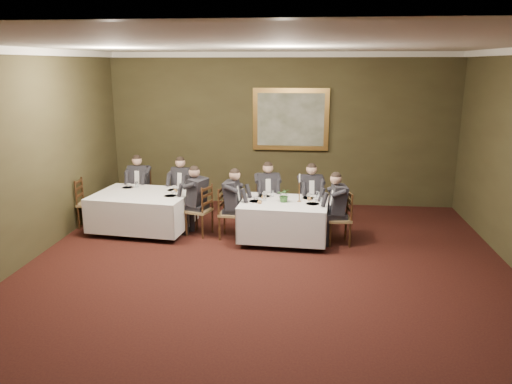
% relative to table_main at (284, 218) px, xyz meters
% --- Properties ---
extents(ground, '(10.00, 10.00, 0.00)m').
position_rel_table_main_xyz_m(ground, '(-0.22, -2.35, -0.45)').
color(ground, black).
rests_on(ground, ground).
extents(ceiling, '(8.00, 10.00, 0.10)m').
position_rel_table_main_xyz_m(ceiling, '(-0.22, -2.35, 3.05)').
color(ceiling, silver).
rests_on(ceiling, back_wall).
extents(back_wall, '(8.00, 0.10, 3.50)m').
position_rel_table_main_xyz_m(back_wall, '(-0.22, 2.65, 1.30)').
color(back_wall, '#332D19').
rests_on(back_wall, ground).
extents(crown_molding, '(8.00, 10.00, 0.12)m').
position_rel_table_main_xyz_m(crown_molding, '(-0.22, -2.35, 2.99)').
color(crown_molding, white).
rests_on(crown_molding, back_wall).
extents(table_main, '(1.69, 1.33, 0.67)m').
position_rel_table_main_xyz_m(table_main, '(0.00, 0.00, 0.00)').
color(table_main, black).
rests_on(table_main, ground).
extents(table_second, '(2.00, 1.60, 0.67)m').
position_rel_table_main_xyz_m(table_second, '(-2.82, 0.32, 0.00)').
color(table_second, black).
rests_on(table_second, ground).
extents(chair_main_backleft, '(0.51, 0.50, 1.00)m').
position_rel_table_main_xyz_m(chair_main_backleft, '(-0.39, 0.85, -0.17)').
color(chair_main_backleft, olive).
rests_on(chair_main_backleft, ground).
extents(diner_main_backleft, '(0.48, 0.55, 1.35)m').
position_rel_table_main_xyz_m(diner_main_backleft, '(-0.38, 0.84, 0.06)').
color(diner_main_backleft, black).
rests_on(diner_main_backleft, chair_main_backleft).
extents(chair_main_backright, '(0.51, 0.49, 1.00)m').
position_rel_table_main_xyz_m(chair_main_backright, '(0.48, 0.80, -0.17)').
color(chair_main_backright, olive).
rests_on(chair_main_backright, ground).
extents(diner_main_backright, '(0.48, 0.54, 1.35)m').
position_rel_table_main_xyz_m(diner_main_backright, '(0.48, 0.79, 0.06)').
color(diner_main_backright, black).
rests_on(diner_main_backright, chair_main_backright).
extents(chair_main_endleft, '(0.46, 0.47, 1.00)m').
position_rel_table_main_xyz_m(chair_main_endleft, '(-1.02, 0.06, -0.17)').
color(chair_main_endleft, olive).
rests_on(chair_main_endleft, ground).
extents(diner_main_endleft, '(0.51, 0.45, 1.35)m').
position_rel_table_main_xyz_m(diner_main_endleft, '(-1.01, 0.06, 0.06)').
color(diner_main_endleft, black).
rests_on(diner_main_endleft, chair_main_endleft).
extents(chair_main_endright, '(0.48, 0.49, 1.00)m').
position_rel_table_main_xyz_m(chair_main_endright, '(1.02, -0.06, -0.17)').
color(chair_main_endright, olive).
rests_on(chair_main_endright, ground).
extents(diner_main_endright, '(0.53, 0.46, 1.35)m').
position_rel_table_main_xyz_m(diner_main_endright, '(1.01, -0.06, 0.06)').
color(diner_main_endright, black).
rests_on(diner_main_endright, chair_main_endright).
extents(chair_sec_backleft, '(0.45, 0.43, 1.00)m').
position_rel_table_main_xyz_m(chair_sec_backleft, '(-3.21, 1.32, -0.17)').
color(chair_sec_backleft, olive).
rests_on(chair_sec_backleft, ground).
extents(diner_sec_backleft, '(0.43, 0.49, 1.35)m').
position_rel_table_main_xyz_m(diner_sec_backleft, '(-3.21, 1.31, 0.06)').
color(diner_sec_backleft, black).
rests_on(diner_sec_backleft, chair_sec_backleft).
extents(chair_sec_backright, '(0.53, 0.51, 1.00)m').
position_rel_table_main_xyz_m(chair_sec_backright, '(-2.22, 1.22, -0.17)').
color(chair_sec_backright, olive).
rests_on(chair_sec_backright, ground).
extents(diner_sec_backright, '(0.51, 0.56, 1.35)m').
position_rel_table_main_xyz_m(diner_sec_backright, '(-2.22, 1.21, 0.06)').
color(diner_sec_backright, black).
rests_on(diner_sec_backright, chair_sec_backright).
extents(chair_sec_endright, '(0.54, 0.55, 1.00)m').
position_rel_table_main_xyz_m(chair_sec_endright, '(-1.65, 0.19, -0.17)').
color(chair_sec_endright, olive).
rests_on(chair_sec_endright, ground).
extents(diner_sec_endright, '(0.58, 0.53, 1.35)m').
position_rel_table_main_xyz_m(diner_sec_endright, '(-1.66, 0.20, 0.06)').
color(diner_sec_endright, black).
rests_on(diner_sec_endright, chair_sec_endright).
extents(chair_sec_endleft, '(0.46, 0.48, 1.00)m').
position_rel_table_main_xyz_m(chair_sec_endleft, '(-3.99, 0.44, -0.17)').
color(chair_sec_endleft, olive).
rests_on(chair_sec_endleft, ground).
extents(centerpiece, '(0.29, 0.26, 0.28)m').
position_rel_table_main_xyz_m(centerpiece, '(0.00, -0.01, 0.46)').
color(centerpiece, '#2D5926').
rests_on(centerpiece, table_main).
extents(candlestick, '(0.08, 0.08, 0.54)m').
position_rel_table_main_xyz_m(candlestick, '(0.28, 0.05, 0.51)').
color(candlestick, '#A57132').
rests_on(candlestick, table_main).
extents(place_setting_table_main, '(0.33, 0.31, 0.14)m').
position_rel_table_main_xyz_m(place_setting_table_main, '(-0.36, 0.39, 0.35)').
color(place_setting_table_main, white).
rests_on(place_setting_table_main, table_main).
extents(place_setting_table_second, '(0.33, 0.31, 0.14)m').
position_rel_table_main_xyz_m(place_setting_table_second, '(-3.22, 0.79, 0.35)').
color(place_setting_table_second, white).
rests_on(place_setting_table_second, table_second).
extents(painting, '(1.74, 0.09, 1.41)m').
position_rel_table_main_xyz_m(painting, '(0.00, 2.58, 1.55)').
color(painting, '#E7B254').
rests_on(painting, back_wall).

